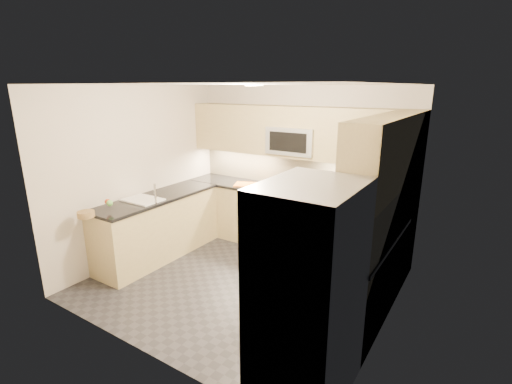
{
  "coord_description": "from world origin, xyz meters",
  "views": [
    {
      "loc": [
        2.51,
        -3.56,
        2.47
      ],
      "look_at": [
        0.0,
        0.35,
        1.15
      ],
      "focal_mm": 26.0,
      "sensor_mm": 36.0,
      "label": 1
    }
  ],
  "objects_px": {
    "gas_range": "(288,221)",
    "microwave": "(294,140)",
    "cutting_board": "(248,185)",
    "refrigerator": "(308,293)",
    "fruit_basket": "(86,214)",
    "utensil_bowl": "(376,199)"
  },
  "relations": [
    {
      "from": "gas_range",
      "to": "cutting_board",
      "type": "xyz_separation_m",
      "value": [
        -0.73,
        -0.02,
        0.49
      ]
    },
    {
      "from": "gas_range",
      "to": "utensil_bowl",
      "type": "distance_m",
      "value": 1.42
    },
    {
      "from": "gas_range",
      "to": "utensil_bowl",
      "type": "relative_size",
      "value": 3.38
    },
    {
      "from": "refrigerator",
      "to": "utensil_bowl",
      "type": "height_order",
      "value": "refrigerator"
    },
    {
      "from": "gas_range",
      "to": "refrigerator",
      "type": "distance_m",
      "value": 2.86
    },
    {
      "from": "refrigerator",
      "to": "cutting_board",
      "type": "xyz_separation_m",
      "value": [
        -2.18,
        2.4,
        0.05
      ]
    },
    {
      "from": "cutting_board",
      "to": "utensil_bowl",
      "type": "bearing_deg",
      "value": 2.08
    },
    {
      "from": "refrigerator",
      "to": "fruit_basket",
      "type": "xyz_separation_m",
      "value": [
        -2.99,
        0.06,
        0.08
      ]
    },
    {
      "from": "gas_range",
      "to": "utensil_bowl",
      "type": "xyz_separation_m",
      "value": [
        1.3,
        0.05,
        0.56
      ]
    },
    {
      "from": "utensil_bowl",
      "to": "cutting_board",
      "type": "height_order",
      "value": "utensil_bowl"
    },
    {
      "from": "cutting_board",
      "to": "gas_range",
      "type": "bearing_deg",
      "value": 1.75
    },
    {
      "from": "cutting_board",
      "to": "fruit_basket",
      "type": "relative_size",
      "value": 2.17
    },
    {
      "from": "gas_range",
      "to": "cutting_board",
      "type": "distance_m",
      "value": 0.88
    },
    {
      "from": "microwave",
      "to": "fruit_basket",
      "type": "relative_size",
      "value": 3.74
    },
    {
      "from": "refrigerator",
      "to": "fruit_basket",
      "type": "height_order",
      "value": "refrigerator"
    },
    {
      "from": "refrigerator",
      "to": "gas_range",
      "type": "bearing_deg",
      "value": 120.88
    },
    {
      "from": "gas_range",
      "to": "microwave",
      "type": "distance_m",
      "value": 1.25
    },
    {
      "from": "refrigerator",
      "to": "microwave",
      "type": "bearing_deg",
      "value": 119.62
    },
    {
      "from": "fruit_basket",
      "to": "microwave",
      "type": "bearing_deg",
      "value": 58.3
    },
    {
      "from": "gas_range",
      "to": "fruit_basket",
      "type": "height_order",
      "value": "fruit_basket"
    },
    {
      "from": "utensil_bowl",
      "to": "fruit_basket",
      "type": "distance_m",
      "value": 3.73
    },
    {
      "from": "microwave",
      "to": "cutting_board",
      "type": "relative_size",
      "value": 1.72
    }
  ]
}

